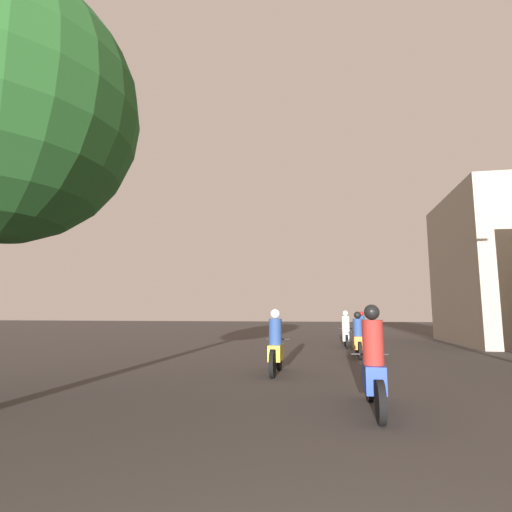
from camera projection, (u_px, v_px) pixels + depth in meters
name	position (u px, v px, depth m)	size (l,w,h in m)	color
motorcycle_blue	(374.00, 368.00, 6.17)	(0.60, 2.06, 1.63)	black
motorcycle_yellow	(276.00, 348.00, 9.86)	(0.60, 1.94, 1.58)	black
motorcycle_orange	(358.00, 339.00, 13.27)	(0.60, 1.95, 1.52)	black
motorcycle_silver	(346.00, 333.00, 16.93)	(0.60, 1.99, 1.56)	black
motorcycle_red	(362.00, 328.00, 21.86)	(0.60, 1.96, 1.52)	black
building_right_far	(502.00, 268.00, 19.07)	(4.67, 7.62, 7.17)	gray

